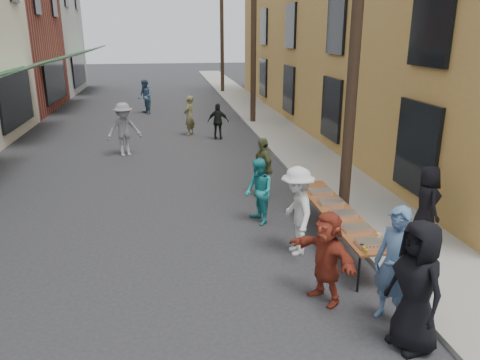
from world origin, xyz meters
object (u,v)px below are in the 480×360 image
object	(u,v)px
catering_tray_sausage	(371,243)
guest_front_c	(259,192)
utility_pole_mid	(254,26)
utility_pole_far	(222,27)
utility_pole_near	(357,20)
server	(427,203)
guest_front_a	(417,286)
serving_table	(337,212)

from	to	relation	value
catering_tray_sausage	guest_front_c	bearing A→B (deg)	114.46
utility_pole_mid	utility_pole_far	size ratio (longest dim) A/B	1.00
utility_pole_near	catering_tray_sausage	bearing A→B (deg)	-103.45
utility_pole_far	server	distance (m)	26.03
guest_front_c	server	size ratio (longest dim) A/B	0.97
guest_front_a	server	bearing A→B (deg)	135.30
utility_pole_mid	catering_tray_sausage	bearing A→B (deg)	-92.89
catering_tray_sausage	guest_front_c	xyz separation A→B (m)	(-1.38, 3.03, -0.02)
guest_front_a	serving_table	bearing A→B (deg)	165.17
utility_pole_near	guest_front_c	xyz separation A→B (m)	(-2.15, -0.18, -3.73)
utility_pole_mid	catering_tray_sausage	size ratio (longest dim) A/B	18.00
catering_tray_sausage	guest_front_c	size ratio (longest dim) A/B	0.33
server	utility_pole_near	bearing A→B (deg)	38.84
utility_pole_near	utility_pole_mid	world-z (taller)	same
utility_pole_near	server	distance (m)	4.16
utility_pole_far	guest_front_c	world-z (taller)	utility_pole_far
guest_front_c	utility_pole_far	bearing A→B (deg)	162.38
utility_pole_mid	serving_table	bearing A→B (deg)	-93.24
serving_table	catering_tray_sausage	xyz separation A→B (m)	(0.00, -1.65, 0.08)
serving_table	catering_tray_sausage	size ratio (longest dim) A/B	8.00
utility_pole_near	utility_pole_far	size ratio (longest dim) A/B	1.00
utility_pole_far	guest_front_c	size ratio (longest dim) A/B	5.86
utility_pole_far	catering_tray_sausage	bearing A→B (deg)	-91.62
utility_pole_mid	guest_front_c	distance (m)	12.92
guest_front_c	server	world-z (taller)	server
utility_pole_far	catering_tray_sausage	world-z (taller)	utility_pole_far
utility_pole_far	guest_front_a	xyz separation A→B (m)	(-0.90, -28.93, -3.54)
utility_pole_near	utility_pole_mid	xyz separation A→B (m)	(0.00, 12.00, 0.00)
catering_tray_sausage	server	bearing A→B (deg)	38.05
utility_pole_far	server	xyz separation A→B (m)	(1.09, -25.76, -3.61)
catering_tray_sausage	utility_pole_near	bearing A→B (deg)	76.55
serving_table	utility_pole_near	bearing A→B (deg)	63.82
utility_pole_mid	guest_front_a	size ratio (longest dim) A/B	4.70
utility_pole_near	server	xyz separation A→B (m)	(1.09, -1.76, -3.61)
utility_pole_near	catering_tray_sausage	xyz separation A→B (m)	(-0.77, -3.21, -3.71)
utility_pole_far	utility_pole_near	bearing A→B (deg)	-90.00
utility_pole_mid	catering_tray_sausage	distance (m)	15.68
utility_pole_near	serving_table	distance (m)	4.17
guest_front_c	server	distance (m)	3.60
serving_table	guest_front_a	xyz separation A→B (m)	(-0.13, -3.37, 0.25)
server	serving_table	bearing A→B (deg)	91.05
guest_front_a	guest_front_c	distance (m)	4.91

